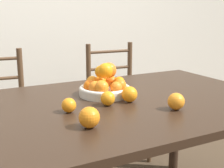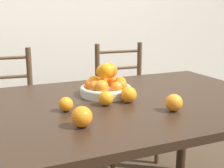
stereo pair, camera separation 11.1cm
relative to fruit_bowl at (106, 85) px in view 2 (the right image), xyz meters
The scene contains 10 objects.
wall_back 1.55m from the fruit_bowl, 86.63° to the left, with size 8.00×0.06×2.60m.
dining_table 0.22m from the fruit_bowl, 56.94° to the right, with size 1.48×1.05×0.77m.
fruit_bowl is the anchor object (origin of this frame).
orange_loose_0 0.41m from the fruit_bowl, 65.22° to the right, with size 0.08×0.08×0.08m.
orange_loose_1 0.19m from the fruit_bowl, 112.48° to the right, with size 0.07×0.07×0.07m.
orange_loose_2 0.33m from the fruit_bowl, 145.68° to the right, with size 0.06×0.06×0.06m.
orange_loose_3 0.48m from the fruit_bowl, 123.82° to the right, with size 0.08×0.08×0.08m.
orange_loose_4 0.18m from the fruit_bowl, 73.90° to the right, with size 0.08×0.08×0.08m.
chair_left 0.94m from the fruit_bowl, 122.53° to the left, with size 0.46×0.44×0.94m.
chair_right 0.94m from the fruit_bowl, 57.16° to the left, with size 0.44×0.42×0.94m.
Camera 2 is at (-0.70, -1.34, 1.20)m, focal length 50.00 mm.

